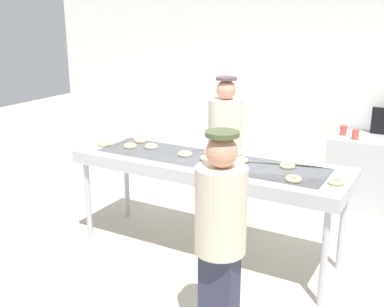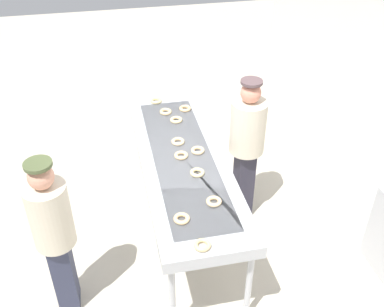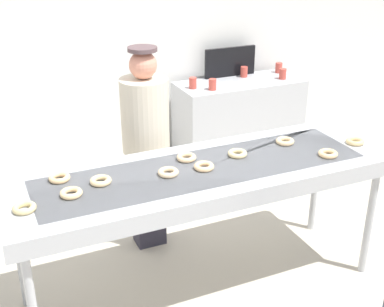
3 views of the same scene
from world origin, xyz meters
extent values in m
plane|color=beige|center=(0.00, 0.00, 0.00)|extent=(16.00, 16.00, 0.00)
cube|color=white|center=(0.00, 2.50, 1.46)|extent=(8.00, 0.12, 2.91)
cube|color=#B7BABF|center=(0.00, 0.00, 0.92)|extent=(2.65, 0.83, 0.12)
cube|color=slate|center=(0.00, 0.00, 0.95)|extent=(2.25, 0.58, 0.07)
cylinder|color=#B7BABF|center=(-1.22, -0.33, 0.43)|extent=(0.06, 0.06, 0.86)
cylinder|color=#B7BABF|center=(1.22, -0.33, 0.43)|extent=(0.06, 0.06, 0.86)
cylinder|color=#B7BABF|center=(-1.22, 0.33, 0.43)|extent=(0.06, 0.06, 0.86)
cylinder|color=#B7BABF|center=(1.22, 0.33, 0.43)|extent=(0.06, 0.06, 0.86)
torus|color=beige|center=(0.74, 0.13, 1.00)|extent=(0.19, 0.19, 0.04)
torus|color=#F4CD8E|center=(-0.89, -0.02, 1.00)|extent=(0.18, 0.18, 0.04)
torus|color=#F0C386|center=(-0.92, 0.21, 1.00)|extent=(0.17, 0.17, 0.04)
torus|color=#F7C88D|center=(0.00, -0.01, 1.00)|extent=(0.14, 0.14, 0.04)
torus|color=#E5CD89|center=(-1.17, -0.09, 1.00)|extent=(0.19, 0.19, 0.04)
torus|color=beige|center=(-0.05, 0.16, 1.00)|extent=(0.19, 0.19, 0.04)
torus|color=#F9CB8A|center=(0.89, -0.18, 1.00)|extent=(0.16, 0.16, 0.04)
torus|color=beige|center=(-0.68, 0.06, 1.00)|extent=(0.16, 0.16, 0.04)
torus|color=beige|center=(-0.25, 0.00, 1.00)|extent=(0.17, 0.17, 0.04)
torus|color=#E9C684|center=(1.21, -0.08, 1.00)|extent=(0.19, 0.19, 0.04)
torus|color=beige|center=(0.31, 0.08, 1.00)|extent=(0.18, 0.18, 0.04)
cube|color=#2D2B38|center=(-0.16, 0.72, 0.43)|extent=(0.24, 0.18, 0.86)
cylinder|color=beige|center=(-0.16, 0.72, 1.14)|extent=(0.37, 0.37, 0.58)
sphere|color=tan|center=(-0.16, 0.72, 1.53)|extent=(0.21, 0.21, 0.21)
cylinder|color=#534042|center=(-0.16, 0.72, 1.65)|extent=(0.22, 0.22, 0.03)
cube|color=#2F334A|center=(0.72, -1.23, 0.40)|extent=(0.24, 0.18, 0.79)
cylinder|color=beige|center=(0.72, -1.23, 1.09)|extent=(0.34, 0.34, 0.59)
sphere|color=tan|center=(0.72, -1.23, 1.48)|extent=(0.20, 0.20, 0.20)
cylinder|color=#4D5935|center=(0.72, -1.23, 1.60)|extent=(0.21, 0.21, 0.03)
cylinder|color=#CC4C3F|center=(0.83, 2.04, 0.92)|extent=(0.08, 0.08, 0.12)
cylinder|color=#CC4C3F|center=(1.00, 1.90, 0.92)|extent=(0.08, 0.08, 0.12)
camera|label=1|loc=(1.93, -3.79, 2.33)|focal=44.07mm
camera|label=2|loc=(3.59, -0.67, 3.59)|focal=42.35mm
camera|label=3|loc=(-1.33, -2.81, 2.49)|focal=48.15mm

